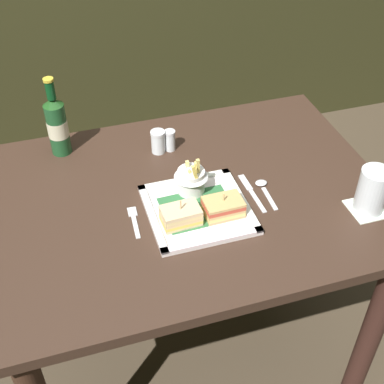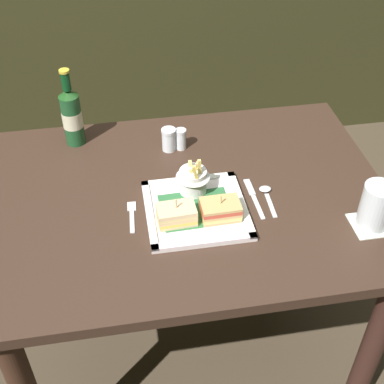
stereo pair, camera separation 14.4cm
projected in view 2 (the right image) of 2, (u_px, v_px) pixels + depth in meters
name	position (u px, v px, depth m)	size (l,w,h in m)	color
ground_plane	(189.00, 347.00, 2.00)	(6.00, 6.00, 0.00)	#443728
dining_table	(188.00, 227.00, 1.58)	(1.14, 0.82, 0.77)	#37251B
square_plate	(196.00, 210.00, 1.44)	(0.28, 0.28, 0.02)	white
sandwich_half_left	(176.00, 215.00, 1.38)	(0.10, 0.07, 0.08)	beige
sandwich_half_right	(220.00, 210.00, 1.40)	(0.11, 0.07, 0.07)	tan
fries_cup	(193.00, 178.00, 1.45)	(0.10, 0.10, 0.12)	white
beer_bottle	(72.00, 116.00, 1.63)	(0.06, 0.06, 0.26)	#1C4C26
drink_coaster	(370.00, 225.00, 1.40)	(0.10, 0.10, 0.00)	silver
water_glass	(375.00, 209.00, 1.36)	(0.08, 0.08, 0.13)	silver
fork	(132.00, 215.00, 1.43)	(0.03, 0.12, 0.00)	silver
knife	(254.00, 197.00, 1.49)	(0.02, 0.17, 0.00)	silver
spoon	(267.00, 193.00, 1.49)	(0.03, 0.13, 0.01)	silver
salt_shaker	(169.00, 141.00, 1.64)	(0.05, 0.05, 0.07)	silver
pepper_shaker	(181.00, 140.00, 1.65)	(0.03, 0.03, 0.07)	silver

